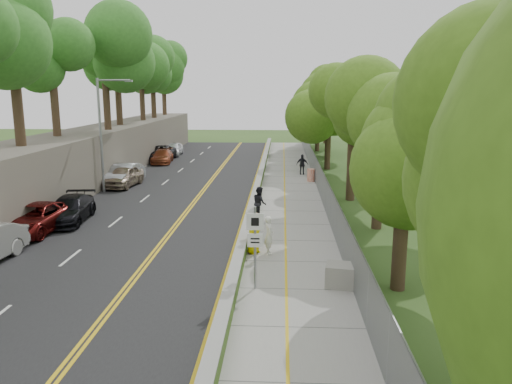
# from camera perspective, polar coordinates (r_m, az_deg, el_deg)

# --- Properties ---
(ground) EXTENTS (140.00, 140.00, 0.00)m
(ground) POSITION_cam_1_polar(r_m,az_deg,el_deg) (21.63, -2.47, -7.93)
(ground) COLOR #33511E
(ground) RESTS_ON ground
(road) EXTENTS (11.20, 66.00, 0.04)m
(road) POSITION_cam_1_polar(r_m,az_deg,el_deg) (36.77, -8.64, 0.20)
(road) COLOR black
(road) RESTS_ON ground
(sidewalk) EXTENTS (4.20, 66.00, 0.05)m
(sidewalk) POSITION_cam_1_polar(r_m,az_deg,el_deg) (36.02, 3.85, 0.08)
(sidewalk) COLOR gray
(sidewalk) RESTS_ON ground
(jersey_barrier) EXTENTS (0.42, 66.00, 0.60)m
(jersey_barrier) POSITION_cam_1_polar(r_m,az_deg,el_deg) (36.00, 0.19, 0.55)
(jersey_barrier) COLOR #85E72C
(jersey_barrier) RESTS_ON ground
(rock_embankment) EXTENTS (5.00, 66.00, 4.00)m
(rock_embankment) POSITION_cam_1_polar(r_m,az_deg,el_deg) (38.89, -20.52, 3.18)
(rock_embankment) COLOR #595147
(rock_embankment) RESTS_ON ground
(chainlink_fence) EXTENTS (0.04, 66.00, 2.00)m
(chainlink_fence) POSITION_cam_1_polar(r_m,az_deg,el_deg) (35.93, 7.22, 1.57)
(chainlink_fence) COLOR slate
(chainlink_fence) RESTS_ON ground
(trees_embankment) EXTENTS (6.40, 66.00, 13.00)m
(trees_embankment) POSITION_cam_1_polar(r_m,az_deg,el_deg) (38.47, -20.74, 15.80)
(trees_embankment) COLOR #3D872B
(trees_embankment) RESTS_ON rock_embankment
(trees_fenceside) EXTENTS (7.00, 66.00, 14.00)m
(trees_fenceside) POSITION_cam_1_polar(r_m,az_deg,el_deg) (35.63, 11.31, 11.05)
(trees_fenceside) COLOR #528220
(trees_fenceside) RESTS_ON ground
(streetlight) EXTENTS (2.52, 0.22, 8.00)m
(streetlight) POSITION_cam_1_polar(r_m,az_deg,el_deg) (36.57, -17.03, 7.08)
(streetlight) COLOR gray
(streetlight) RESTS_ON ground
(signpost) EXTENTS (0.62, 0.09, 3.10)m
(signpost) POSITION_cam_1_polar(r_m,az_deg,el_deg) (18.08, -0.10, -5.35)
(signpost) COLOR gray
(signpost) RESTS_ON sidewalk
(construction_barrel) EXTENTS (0.61, 0.61, 1.00)m
(construction_barrel) POSITION_cam_1_polar(r_m,az_deg,el_deg) (39.89, 6.30, 1.94)
(construction_barrel) COLOR red
(construction_barrel) RESTS_ON sidewalk
(concrete_block) EXTENTS (1.40, 1.14, 0.84)m
(concrete_block) POSITION_cam_1_polar(r_m,az_deg,el_deg) (19.06, 9.90, -9.37)
(concrete_block) COLOR gray
(concrete_block) RESTS_ON sidewalk
(car_2) EXTENTS (2.83, 5.40, 1.45)m
(car_2) POSITION_cam_1_polar(r_m,az_deg,el_deg) (27.93, -23.91, -2.78)
(car_2) COLOR #5D0F0D
(car_2) RESTS_ON road
(car_3) EXTENTS (2.42, 4.99, 1.40)m
(car_3) POSITION_cam_1_polar(r_m,az_deg,el_deg) (29.42, -20.53, -1.87)
(car_3) COLOR black
(car_3) RESTS_ON road
(car_4) EXTENTS (2.25, 4.69, 1.55)m
(car_4) POSITION_cam_1_polar(r_m,az_deg,el_deg) (38.83, -14.88, 1.74)
(car_4) COLOR gray
(car_4) RESTS_ON road
(car_5) EXTENTS (2.18, 4.98, 1.59)m
(car_5) POSITION_cam_1_polar(r_m,az_deg,el_deg) (39.52, -14.86, 1.95)
(car_5) COLOR silver
(car_5) RESTS_ON road
(car_6) EXTENTS (2.54, 5.43, 1.50)m
(car_6) POSITION_cam_1_polar(r_m,az_deg,el_deg) (52.29, -10.86, 4.38)
(car_6) COLOR black
(car_6) RESTS_ON road
(car_7) EXTENTS (2.31, 4.73, 1.32)m
(car_7) POSITION_cam_1_polar(r_m,az_deg,el_deg) (50.42, -10.66, 4.02)
(car_7) COLOR brown
(car_7) RESTS_ON road
(car_8) EXTENTS (1.85, 4.28, 1.44)m
(car_8) POSITION_cam_1_polar(r_m,az_deg,el_deg) (56.06, -9.39, 4.88)
(car_8) COLOR white
(car_8) RESTS_ON road
(painter_0) EXTENTS (0.82, 0.98, 1.70)m
(painter_0) POSITION_cam_1_polar(r_m,az_deg,el_deg) (22.24, -0.27, -4.92)
(painter_0) COLOR #DDCF05
(painter_0) RESTS_ON sidewalk
(painter_1) EXTENTS (0.53, 0.70, 1.72)m
(painter_1) POSITION_cam_1_polar(r_m,az_deg,el_deg) (22.21, 1.50, -4.93)
(painter_1) COLOR white
(painter_1) RESTS_ON sidewalk
(painter_2) EXTENTS (0.93, 1.06, 1.83)m
(painter_2) POSITION_cam_1_polar(r_m,az_deg,el_deg) (28.14, 0.41, -1.23)
(painter_2) COLOR black
(painter_2) RESTS_ON sidewalk
(painter_3) EXTENTS (0.72, 1.13, 1.68)m
(painter_3) POSITION_cam_1_polar(r_m,az_deg,el_deg) (22.91, 0.04, -4.46)
(painter_3) COLOR brown
(painter_3) RESTS_ON sidewalk
(person_far) EXTENTS (1.07, 0.58, 1.74)m
(person_far) POSITION_cam_1_polar(r_m,az_deg,el_deg) (42.94, 5.32, 3.15)
(person_far) COLOR black
(person_far) RESTS_ON sidewalk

